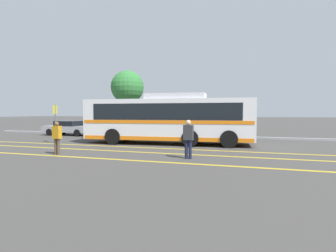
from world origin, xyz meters
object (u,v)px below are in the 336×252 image
object	(u,v)px
pedestrian_1	(57,136)
tree_0	(127,87)
parked_car_0	(70,128)
parked_car_1	(138,128)
parked_car_2	(216,130)
transit_bus	(168,118)
bus_stop_sign	(55,119)
pedestrian_0	(188,137)

from	to	relation	value
pedestrian_1	tree_0	distance (m)	14.39
parked_car_0	parked_car_1	bearing A→B (deg)	89.90
parked_car_1	parked_car_2	distance (m)	6.31
transit_bus	parked_car_1	distance (m)	5.23
parked_car_2	bus_stop_sign	distance (m)	11.17
pedestrian_1	tree_0	size ratio (longest dim) A/B	0.25
tree_0	pedestrian_1	bearing A→B (deg)	-78.09
transit_bus	parked_car_1	world-z (taller)	transit_bus
parked_car_1	tree_0	bearing A→B (deg)	30.49
transit_bus	bus_stop_sign	bearing A→B (deg)	100.46
parked_car_1	tree_0	xyz separation A→B (m)	(-3.01, 4.32, 3.78)
parked_car_2	tree_0	distance (m)	11.00
transit_bus	pedestrian_0	distance (m)	5.59
tree_0	transit_bus	bearing A→B (deg)	-49.80
parked_car_2	transit_bus	bearing A→B (deg)	139.11
transit_bus	pedestrian_0	bearing A→B (deg)	-158.46
parked_car_0	parked_car_2	xyz separation A→B (m)	(12.92, -0.13, 0.09)
parked_car_2	tree_0	size ratio (longest dim) A/B	0.71
parked_car_0	pedestrian_0	world-z (taller)	pedestrian_0
parked_car_0	tree_0	xyz separation A→B (m)	(3.60, 4.32, 3.88)
parked_car_2	pedestrian_1	bearing A→B (deg)	141.10
transit_bus	tree_0	world-z (taller)	tree_0
parked_car_0	pedestrian_1	size ratio (longest dim) A/B	2.92
pedestrian_1	tree_0	world-z (taller)	tree_0
bus_stop_sign	pedestrian_0	bearing A→B (deg)	-112.37
transit_bus	bus_stop_sign	xyz separation A→B (m)	(-7.13, -1.90, -0.03)
parked_car_0	bus_stop_sign	world-z (taller)	bus_stop_sign
parked_car_0	tree_0	bearing A→B (deg)	140.04
parked_car_1	bus_stop_sign	xyz separation A→B (m)	(-3.45, -5.51, 0.84)
parked_car_2	bus_stop_sign	xyz separation A→B (m)	(-9.75, -5.37, 0.85)
parked_car_0	bus_stop_sign	distance (m)	6.42
transit_bus	bus_stop_sign	size ratio (longest dim) A/B	4.34
transit_bus	pedestrian_1	distance (m)	6.90
parked_car_1	tree_0	size ratio (longest dim) A/B	0.67
parked_car_2	tree_0	xyz separation A→B (m)	(-9.32, 4.46, 3.79)
parked_car_1	bus_stop_sign	distance (m)	6.55
transit_bus	pedestrian_1	bearing A→B (deg)	141.64
parked_car_1	pedestrian_0	bearing A→B (deg)	-148.98
bus_stop_sign	parked_car_2	bearing A→B (deg)	-65.66
pedestrian_1	transit_bus	bearing A→B (deg)	63.07
transit_bus	pedestrian_0	size ratio (longest dim) A/B	6.55
parked_car_0	bus_stop_sign	xyz separation A→B (m)	(3.16, -5.50, 0.94)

